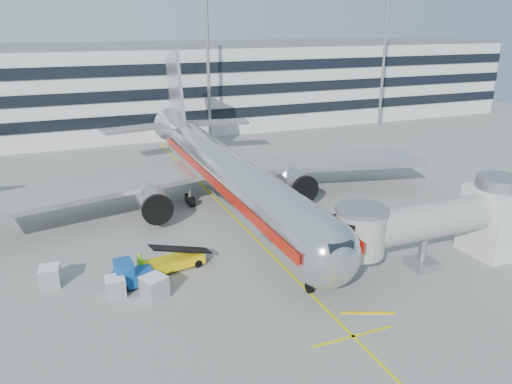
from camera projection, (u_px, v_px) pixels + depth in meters
name	position (u px, v px, depth m)	size (l,w,h in m)	color
ground	(267.00, 250.00, 44.57)	(180.00, 180.00, 0.00)	gray
lead_in_line	(229.00, 212.00, 53.31)	(0.25, 70.00, 0.01)	yellow
stop_bar	(353.00, 336.00, 32.33)	(6.00, 0.25, 0.01)	yellow
main_jet	(223.00, 170.00, 53.45)	(50.95, 48.70, 16.06)	silver
jet_bridge	(443.00, 221.00, 40.72)	(17.80, 4.50, 7.00)	silver
terminal	(142.00, 87.00, 92.72)	(150.00, 24.25, 15.60)	silver
light_mast_centre	(208.00, 51.00, 79.37)	(2.40, 1.20, 25.45)	gray
light_mast_east	(385.00, 47.00, 91.66)	(2.40, 1.20, 25.45)	gray
belt_loader	(174.00, 261.00, 40.97)	(5.26, 2.59, 2.46)	#E4BE09
baggage_tug	(130.00, 275.00, 38.11)	(3.13, 2.13, 2.26)	#0D4490
cargo_container_left	(115.00, 286.00, 36.94)	(1.45, 1.45, 1.51)	#B8BBC0
cargo_container_right	(50.00, 276.00, 38.34)	(1.68, 1.68, 1.59)	#B8BBC0
cargo_container_front	(154.00, 287.00, 36.61)	(2.14, 2.14, 1.72)	#B8BBC0
ramp_worker	(141.00, 265.00, 39.61)	(0.75, 0.49, 2.04)	#83EC18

